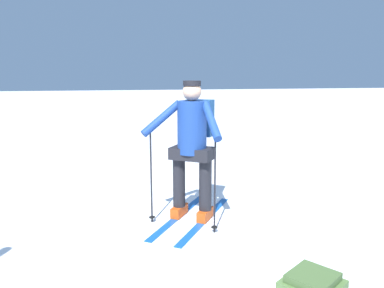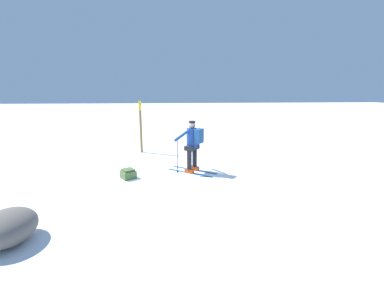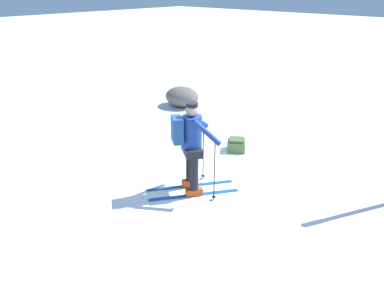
% 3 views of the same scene
% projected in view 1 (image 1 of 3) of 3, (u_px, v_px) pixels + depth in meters
% --- Properties ---
extents(ground_plane, '(80.00, 80.00, 0.00)m').
position_uv_depth(ground_plane, '(229.00, 243.00, 3.90)').
color(ground_plane, white).
extents(skier, '(1.28, 1.57, 1.66)m').
position_uv_depth(skier, '(193.00, 141.00, 4.42)').
color(skier, '#144C9E').
rests_on(skier, ground_plane).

